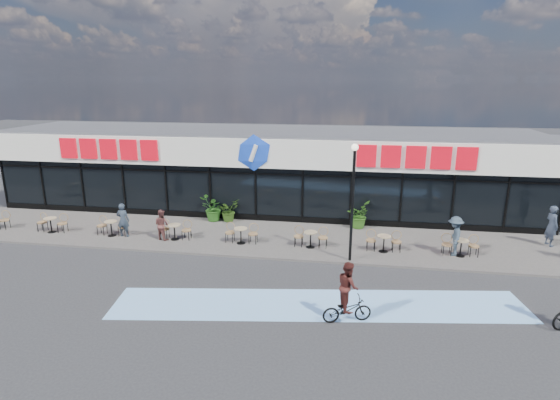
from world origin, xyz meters
name	(u,v)px	position (x,y,z in m)	size (l,w,h in m)	color
ground	(218,278)	(0.00, 0.00, 0.00)	(120.00, 120.00, 0.00)	#28282B
sidewalk	(245,237)	(0.00, 4.50, 0.05)	(44.00, 5.00, 0.10)	#57524D
bike_lane	(319,305)	(4.00, -1.50, 0.01)	(14.00, 2.20, 0.01)	#80B7F2
building	(266,169)	(0.00, 9.93, 2.34)	(30.60, 6.57, 4.75)	black
lamp_post	(353,193)	(5.03, 2.30, 3.03)	(0.28, 0.28, 4.90)	black
bistro_set_1	(52,223)	(-9.61, 3.57, 0.56)	(1.54, 0.62, 0.90)	tan
bistro_set_2	(112,226)	(-6.39, 3.57, 0.56)	(1.54, 0.62, 0.90)	tan
bistro_set_3	(175,230)	(-3.17, 3.57, 0.56)	(1.54, 0.62, 0.90)	tan
bistro_set_4	(241,233)	(0.05, 3.57, 0.56)	(1.54, 0.62, 0.90)	tan
bistro_set_5	(311,237)	(3.26, 3.57, 0.56)	(1.54, 0.62, 0.90)	tan
bistro_set_6	(384,241)	(6.48, 3.57, 0.56)	(1.54, 0.62, 0.90)	tan
bistro_set_7	(460,245)	(9.70, 3.57, 0.56)	(1.54, 0.62, 0.90)	tan
potted_plant_left	(213,209)	(-2.22, 6.45, 0.79)	(1.24, 1.08, 1.38)	#255719
potted_plant_mid	(229,210)	(-1.40, 6.60, 0.69)	(1.07, 0.92, 1.18)	#294814
potted_plant_right	(358,215)	(5.40, 6.62, 0.78)	(1.22, 1.05, 1.35)	#2F5E1B
patron_left	(123,220)	(-5.75, 3.51, 0.93)	(0.60, 0.40, 1.65)	#293441
patron_right	(162,225)	(-3.75, 3.39, 0.83)	(0.71, 0.56, 1.47)	brown
pedestrian_a	(455,236)	(9.42, 3.57, 0.96)	(1.12, 0.64, 1.73)	#2F3D4A
pedestrian_b	(552,226)	(14.00, 5.44, 1.04)	(0.69, 0.45, 1.89)	#2B3342
cyclist_a	(347,298)	(4.95, -2.43, 0.83)	(1.67, 1.00, 2.03)	black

